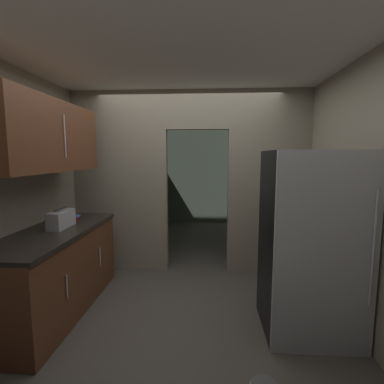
# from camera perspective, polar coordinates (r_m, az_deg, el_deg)

# --- Properties ---
(ground) EXTENTS (20.00, 20.00, 0.00)m
(ground) POSITION_cam_1_polar(r_m,az_deg,el_deg) (3.28, -2.35, -23.27)
(ground) COLOR #47423D
(kitchen_overhead_slab) EXTENTS (3.73, 6.54, 0.06)m
(kitchen_overhead_slab) POSITION_cam_1_polar(r_m,az_deg,el_deg) (3.34, -1.84, 23.31)
(kitchen_overhead_slab) COLOR silver
(kitchen_partition) EXTENTS (3.33, 0.12, 2.56)m
(kitchen_partition) POSITION_cam_1_polar(r_m,az_deg,el_deg) (4.11, -0.99, 2.81)
(kitchen_partition) COLOR gray
(kitchen_partition) RESTS_ON ground
(adjoining_room_shell) EXTENTS (3.33, 3.13, 2.56)m
(adjoining_room_shell) POSITION_cam_1_polar(r_m,az_deg,el_deg) (6.19, 0.88, 3.63)
(adjoining_room_shell) COLOR slate
(adjoining_room_shell) RESTS_ON ground
(refrigerator) EXTENTS (0.82, 0.79, 1.71)m
(refrigerator) POSITION_cam_1_polar(r_m,az_deg,el_deg) (2.94, 22.32, -9.32)
(refrigerator) COLOR black
(refrigerator) RESTS_ON ground
(lower_cabinet_run) EXTENTS (0.67, 1.81, 0.89)m
(lower_cabinet_run) POSITION_cam_1_polar(r_m,az_deg,el_deg) (3.49, -25.39, -13.95)
(lower_cabinet_run) COLOR brown
(lower_cabinet_run) RESTS_ON ground
(upper_cabinet_counterside) EXTENTS (0.36, 1.63, 0.71)m
(upper_cabinet_counterside) POSITION_cam_1_polar(r_m,az_deg,el_deg) (3.27, -26.72, 9.82)
(upper_cabinet_counterside) COLOR brown
(boombox) EXTENTS (0.16, 0.37, 0.21)m
(boombox) POSITION_cam_1_polar(r_m,az_deg,el_deg) (3.42, -24.53, -4.92)
(boombox) COLOR #B2B2B7
(boombox) RESTS_ON lower_cabinet_run
(book_stack) EXTENTS (0.13, 0.14, 0.06)m
(book_stack) POSITION_cam_1_polar(r_m,az_deg,el_deg) (3.74, -22.28, -4.75)
(book_stack) COLOR red
(book_stack) RESTS_ON lower_cabinet_run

